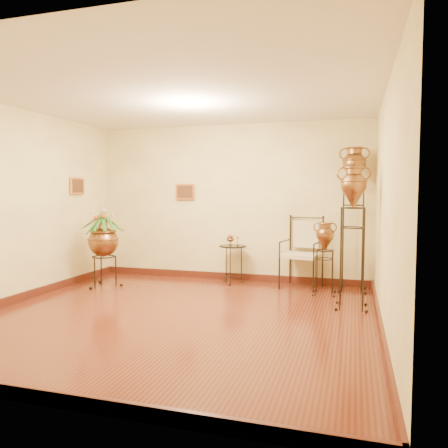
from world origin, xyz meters
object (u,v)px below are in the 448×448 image
(amphora_mid, at_px, (353,236))
(armchair, at_px, (301,252))
(planter_urn, at_px, (103,238))
(side_table, at_px, (233,264))
(amphora_tall, at_px, (353,217))

(amphora_mid, distance_m, armchair, 1.44)
(amphora_mid, xyz_separation_m, planter_urn, (-4.02, 0.27, -0.17))
(planter_urn, height_order, side_table, planter_urn)
(amphora_mid, relative_size, armchair, 1.66)
(amphora_tall, xyz_separation_m, amphora_mid, (-0.00, -1.12, -0.20))
(amphora_tall, bearing_deg, amphora_mid, -90.00)
(planter_urn, bearing_deg, amphora_mid, -3.87)
(amphora_mid, height_order, planter_urn, amphora_mid)
(amphora_tall, relative_size, side_table, 2.75)
(amphora_tall, bearing_deg, armchair, -180.00)
(planter_urn, bearing_deg, side_table, 22.63)
(amphora_tall, distance_m, side_table, 2.16)
(amphora_mid, height_order, side_table, amphora_mid)
(amphora_mid, bearing_deg, amphora_tall, 90.00)
(amphora_mid, distance_m, side_table, 2.38)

